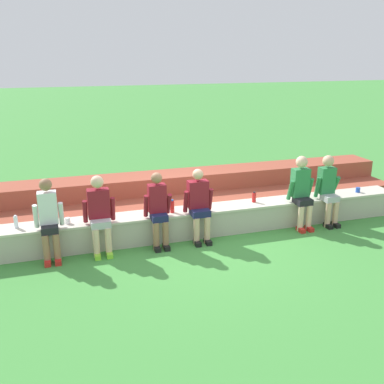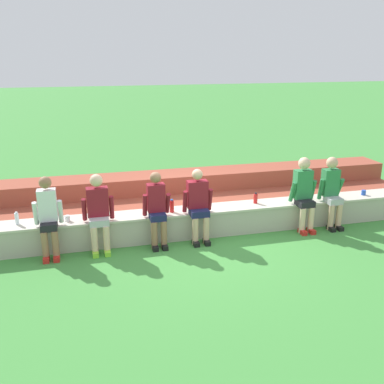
{
  "view_description": "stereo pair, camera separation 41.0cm",
  "coord_description": "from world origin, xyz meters",
  "px_view_note": "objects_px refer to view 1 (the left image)",
  "views": [
    {
      "loc": [
        -2.39,
        -7.17,
        3.34
      ],
      "look_at": [
        -0.07,
        0.25,
        0.86
      ],
      "focal_mm": 41.13,
      "sensor_mm": 36.0,
      "label": 1
    },
    {
      "loc": [
        -1.99,
        -7.28,
        3.34
      ],
      "look_at": [
        -0.07,
        0.25,
        0.86
      ],
      "focal_mm": 41.13,
      "sensor_mm": 36.0,
      "label": 2
    }
  ],
  "objects_px": {
    "person_right_of_center": "(199,203)",
    "water_bottle_mid_left": "(172,206)",
    "water_bottle_mid_right": "(254,197)",
    "person_center": "(158,208)",
    "person_far_left": "(49,218)",
    "water_bottle_near_left": "(16,222)",
    "plastic_cup_left_end": "(68,221)",
    "person_rightmost_edge": "(328,188)",
    "plastic_cup_middle": "(358,190)",
    "person_left_of_center": "(99,212)",
    "person_far_right": "(302,190)"
  },
  "relations": [
    {
      "from": "person_right_of_center",
      "to": "water_bottle_mid_left",
      "type": "xyz_separation_m",
      "value": [
        -0.44,
        0.23,
        -0.09
      ]
    },
    {
      "from": "water_bottle_mid_right",
      "to": "water_bottle_mid_left",
      "type": "height_order",
      "value": "water_bottle_mid_left"
    },
    {
      "from": "person_center",
      "to": "person_far_left",
      "type": "bearing_deg",
      "value": 179.8
    },
    {
      "from": "person_far_left",
      "to": "water_bottle_near_left",
      "type": "distance_m",
      "value": 0.62
    },
    {
      "from": "plastic_cup_left_end",
      "to": "person_center",
      "type": "bearing_deg",
      "value": -8.92
    },
    {
      "from": "water_bottle_near_left",
      "to": "water_bottle_mid_left",
      "type": "relative_size",
      "value": 0.92
    },
    {
      "from": "water_bottle_near_left",
      "to": "plastic_cup_left_end",
      "type": "height_order",
      "value": "water_bottle_near_left"
    },
    {
      "from": "water_bottle_near_left",
      "to": "water_bottle_mid_left",
      "type": "distance_m",
      "value": 2.7
    },
    {
      "from": "person_rightmost_edge",
      "to": "water_bottle_near_left",
      "type": "bearing_deg",
      "value": 177.61
    },
    {
      "from": "water_bottle_mid_right",
      "to": "person_center",
      "type": "bearing_deg",
      "value": -170.88
    },
    {
      "from": "person_far_left",
      "to": "plastic_cup_middle",
      "type": "relative_size",
      "value": 13.6
    },
    {
      "from": "plastic_cup_middle",
      "to": "person_far_left",
      "type": "bearing_deg",
      "value": -177.75
    },
    {
      "from": "plastic_cup_middle",
      "to": "person_center",
      "type": "bearing_deg",
      "value": -176.72
    },
    {
      "from": "water_bottle_mid_left",
      "to": "person_right_of_center",
      "type": "bearing_deg",
      "value": -26.85
    },
    {
      "from": "person_left_of_center",
      "to": "person_far_left",
      "type": "bearing_deg",
      "value": -178.44
    },
    {
      "from": "water_bottle_mid_right",
      "to": "plastic_cup_middle",
      "type": "relative_size",
      "value": 2.08
    },
    {
      "from": "person_far_right",
      "to": "water_bottle_near_left",
      "type": "distance_m",
      "value": 5.27
    },
    {
      "from": "person_right_of_center",
      "to": "person_far_right",
      "type": "bearing_deg",
      "value": 0.31
    },
    {
      "from": "person_far_left",
      "to": "person_rightmost_edge",
      "type": "relative_size",
      "value": 0.99
    },
    {
      "from": "person_far_right",
      "to": "person_rightmost_edge",
      "type": "distance_m",
      "value": 0.62
    },
    {
      "from": "person_rightmost_edge",
      "to": "plastic_cup_left_end",
      "type": "xyz_separation_m",
      "value": [
        -5.05,
        0.19,
        -0.19
      ]
    },
    {
      "from": "water_bottle_mid_left",
      "to": "person_far_right",
      "type": "bearing_deg",
      "value": -4.78
    },
    {
      "from": "person_far_right",
      "to": "water_bottle_mid_left",
      "type": "distance_m",
      "value": 2.57
    },
    {
      "from": "person_right_of_center",
      "to": "person_rightmost_edge",
      "type": "xyz_separation_m",
      "value": [
        2.73,
        0.04,
        0.03
      ]
    },
    {
      "from": "person_far_left",
      "to": "person_left_of_center",
      "type": "xyz_separation_m",
      "value": [
        0.83,
        0.02,
        0.0
      ]
    },
    {
      "from": "water_bottle_mid_left",
      "to": "plastic_cup_left_end",
      "type": "height_order",
      "value": "water_bottle_mid_left"
    },
    {
      "from": "person_far_left",
      "to": "plastic_cup_middle",
      "type": "bearing_deg",
      "value": 2.25
    },
    {
      "from": "person_right_of_center",
      "to": "person_rightmost_edge",
      "type": "distance_m",
      "value": 2.73
    },
    {
      "from": "person_left_of_center",
      "to": "person_rightmost_edge",
      "type": "distance_m",
      "value": 4.51
    },
    {
      "from": "water_bottle_near_left",
      "to": "plastic_cup_middle",
      "type": "distance_m",
      "value": 6.76
    },
    {
      "from": "person_rightmost_edge",
      "to": "water_bottle_near_left",
      "type": "relative_size",
      "value": 6.17
    },
    {
      "from": "person_left_of_center",
      "to": "plastic_cup_middle",
      "type": "distance_m",
      "value": 5.4
    },
    {
      "from": "person_center",
      "to": "plastic_cup_middle",
      "type": "relative_size",
      "value": 13.15
    },
    {
      "from": "person_center",
      "to": "person_right_of_center",
      "type": "height_order",
      "value": "same"
    },
    {
      "from": "person_far_right",
      "to": "water_bottle_near_left",
      "type": "height_order",
      "value": "person_far_right"
    },
    {
      "from": "person_left_of_center",
      "to": "water_bottle_mid_left",
      "type": "relative_size",
      "value": 5.56
    },
    {
      "from": "person_center",
      "to": "water_bottle_mid_left",
      "type": "relative_size",
      "value": 5.47
    },
    {
      "from": "person_far_left",
      "to": "person_right_of_center",
      "type": "xyz_separation_m",
      "value": [
        2.61,
        0.01,
        -0.02
      ]
    },
    {
      "from": "person_center",
      "to": "person_right_of_center",
      "type": "xyz_separation_m",
      "value": [
        0.76,
        0.01,
        0.01
      ]
    },
    {
      "from": "person_center",
      "to": "plastic_cup_left_end",
      "type": "xyz_separation_m",
      "value": [
        -1.55,
        0.24,
        -0.14
      ]
    },
    {
      "from": "person_center",
      "to": "person_far_right",
      "type": "height_order",
      "value": "person_far_right"
    },
    {
      "from": "person_left_of_center",
      "to": "plastic_cup_middle",
      "type": "height_order",
      "value": "person_left_of_center"
    },
    {
      "from": "person_far_right",
      "to": "person_right_of_center",
      "type": "bearing_deg",
      "value": -179.69
    },
    {
      "from": "water_bottle_mid_right",
      "to": "person_rightmost_edge",
      "type": "bearing_deg",
      "value": -10.39
    },
    {
      "from": "person_left_of_center",
      "to": "person_far_right",
      "type": "xyz_separation_m",
      "value": [
        3.89,
        -0.0,
        0.04
      ]
    },
    {
      "from": "water_bottle_mid_right",
      "to": "water_bottle_near_left",
      "type": "relative_size",
      "value": 0.94
    },
    {
      "from": "person_right_of_center",
      "to": "water_bottle_near_left",
      "type": "bearing_deg",
      "value": 174.88
    },
    {
      "from": "water_bottle_near_left",
      "to": "water_bottle_mid_left",
      "type": "xyz_separation_m",
      "value": [
        2.7,
        -0.06,
        0.01
      ]
    },
    {
      "from": "water_bottle_mid_right",
      "to": "plastic_cup_left_end",
      "type": "xyz_separation_m",
      "value": [
        -3.56,
        -0.08,
        -0.05
      ]
    },
    {
      "from": "person_rightmost_edge",
      "to": "plastic_cup_left_end",
      "type": "distance_m",
      "value": 5.05
    }
  ]
}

